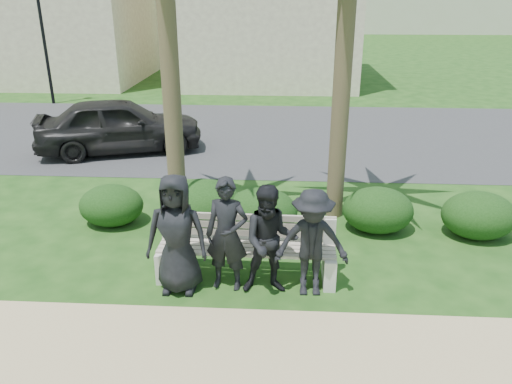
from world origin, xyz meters
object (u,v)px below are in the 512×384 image
man_a (177,234)px  man_b (227,235)px  park_bench (247,253)px  man_d (312,243)px  street_lamp (42,23)px  car_a (120,125)px  man_c (270,241)px

man_a → man_b: (0.69, 0.11, -0.04)m
park_bench → man_d: 1.08m
park_bench → man_a: (-0.95, -0.38, 0.47)m
man_b → man_a: bearing=-162.7°
street_lamp → park_bench: street_lamp is taller
park_bench → man_d: man_d is taller
street_lamp → man_a: (7.47, -12.54, -2.06)m
man_a → car_a: man_a is taller
street_lamp → man_c: 15.43m
man_c → car_a: bearing=118.9°
park_bench → man_a: 1.12m
man_c → man_d: man_c is taller
car_a → man_d: bearing=-161.2°
man_a → man_b: size_ratio=1.04×
man_b → car_a: man_b is taller
man_b → car_a: size_ratio=0.39×
park_bench → car_a: 7.29m
street_lamp → park_bench: 15.01m
man_c → car_a: size_ratio=0.38×
park_bench → man_d: size_ratio=1.66×
park_bench → street_lamp: bearing=125.8°
man_a → man_d: bearing=0.9°
park_bench → car_a: (-3.86, 6.18, 0.31)m
car_a → man_b: bearing=-168.2°
man_b → man_c: size_ratio=1.04×
street_lamp → man_a: 14.74m
man_c → street_lamp: bearing=121.2°
man_d → man_c: bearing=175.8°
park_bench → man_c: man_c is taller
man_a → car_a: size_ratio=0.41×
man_c → man_d: 0.58m
man_b → car_a: 7.39m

